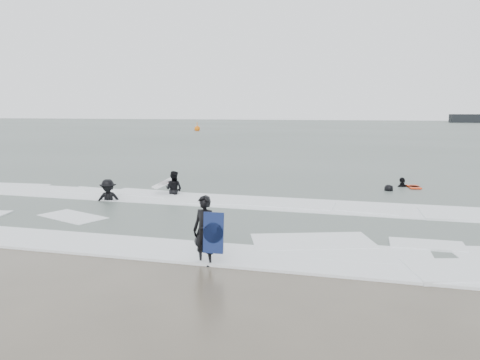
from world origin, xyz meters
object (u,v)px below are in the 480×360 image
(surfer_breaker, at_px, (108,202))
(buoy, at_px, (197,129))
(surfer_centre, at_px, (205,265))
(surfer_right_far, at_px, (389,192))
(surfer_right_near, at_px, (402,188))
(surfer_wading, at_px, (174,196))

(surfer_breaker, relative_size, buoy, 1.08)
(surfer_centre, height_order, surfer_right_far, surfer_centre)
(surfer_right_near, bearing_deg, surfer_right_far, 30.76)
(surfer_right_near, relative_size, surfer_right_far, 1.11)
(surfer_right_far, bearing_deg, surfer_centre, 35.96)
(surfer_breaker, xyz_separation_m, surfer_right_far, (10.92, 5.56, 0.00))
(surfer_right_far, bearing_deg, surfer_breaker, -5.76)
(buoy, bearing_deg, surfer_right_far, -61.20)
(surfer_breaker, distance_m, buoy, 64.00)
(surfer_breaker, distance_m, surfer_right_near, 13.52)
(buoy, bearing_deg, surfer_breaker, -72.24)
(surfer_right_near, height_order, buoy, buoy)
(surfer_right_far, distance_m, buoy, 63.20)
(surfer_wading, distance_m, surfer_breaker, 2.84)
(surfer_right_near, bearing_deg, surfer_wading, -7.15)
(surfer_centre, height_order, surfer_wading, surfer_centre)
(surfer_breaker, distance_m, surfer_right_far, 12.26)
(surfer_breaker, height_order, surfer_right_near, surfer_breaker)
(surfer_centre, bearing_deg, buoy, 125.57)
(surfer_breaker, bearing_deg, surfer_right_far, 4.85)
(surfer_centre, xyz_separation_m, surfer_breaker, (-6.36, 6.15, 0.00))
(surfer_right_far, xyz_separation_m, buoy, (-30.45, 55.38, 0.42))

